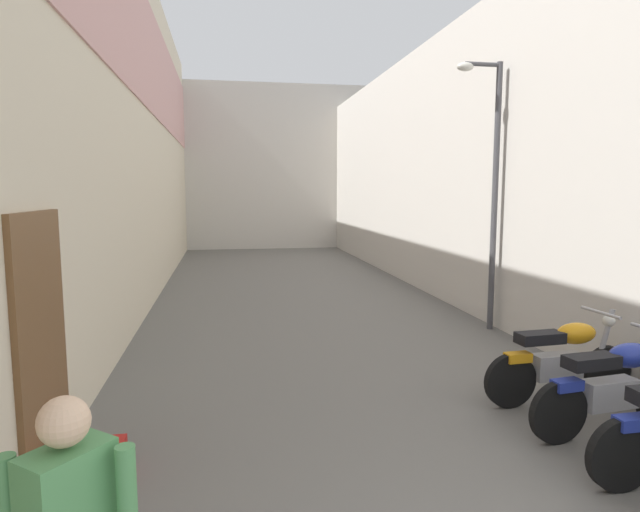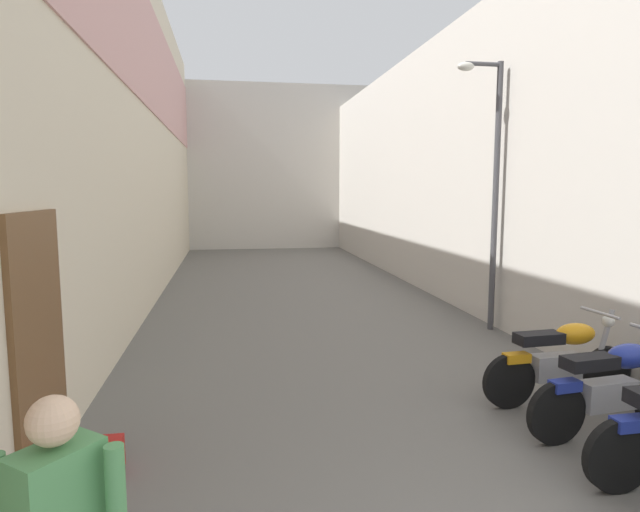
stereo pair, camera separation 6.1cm
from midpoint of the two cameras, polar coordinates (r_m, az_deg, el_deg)
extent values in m
plane|color=#66635E|center=(9.89, -0.56, -6.84)|extent=(36.71, 36.71, 0.00)
cube|color=beige|center=(11.68, -18.61, 12.60)|extent=(0.40, 20.71, 7.16)
cube|color=brown|center=(4.94, -27.44, -8.62)|extent=(0.06, 1.10, 2.20)
cube|color=#DBA39E|center=(11.92, -17.86, 20.20)|extent=(0.04, 20.71, 2.29)
cube|color=beige|center=(12.45, 13.04, 9.13)|extent=(0.40, 20.71, 5.74)
cube|color=beige|center=(22.91, -5.95, 9.31)|extent=(9.10, 2.00, 6.62)
cylinder|color=black|center=(5.05, 29.50, -18.03)|extent=(0.60, 0.09, 0.60)
cube|color=navy|center=(5.00, 30.41, -15.11)|extent=(0.28, 0.15, 0.10)
cylinder|color=black|center=(5.66, 24.13, -15.03)|extent=(0.61, 0.15, 0.60)
cube|color=#9E9EA3|center=(5.99, 28.50, -12.82)|extent=(0.58, 0.26, 0.28)
ellipsoid|color=navy|center=(6.04, 30.28, -9.18)|extent=(0.51, 0.31, 0.24)
cube|color=black|center=(5.73, 27.04, -10.04)|extent=(0.54, 0.28, 0.12)
cube|color=navy|center=(5.62, 24.90, -12.40)|extent=(0.29, 0.17, 0.10)
cylinder|color=black|center=(7.07, 28.39, -10.84)|extent=(0.60, 0.12, 0.60)
cylinder|color=black|center=(6.33, 19.73, -12.45)|extent=(0.60, 0.12, 0.60)
cube|color=#9E9EA3|center=(6.62, 24.01, -10.71)|extent=(0.57, 0.24, 0.28)
ellipsoid|color=orange|center=(6.66, 25.75, -7.47)|extent=(0.50, 0.29, 0.24)
cube|color=black|center=(6.39, 22.51, -8.08)|extent=(0.53, 0.25, 0.12)
cylinder|color=#9E9EA3|center=(6.93, 28.12, -8.16)|extent=(0.25, 0.08, 0.77)
cylinder|color=#9E9EA3|center=(6.81, 27.85, -5.38)|extent=(0.08, 0.58, 0.04)
sphere|color=silver|center=(6.91, 28.55, -6.10)|extent=(0.14, 0.14, 0.14)
cube|color=orange|center=(6.29, 20.45, -10.11)|extent=(0.29, 0.16, 0.10)
cube|color=#4C8C51|center=(2.57, -25.39, -23.39)|extent=(0.37, 0.39, 0.54)
sphere|color=#DBB28E|center=(2.40, -25.87, -15.50)|extent=(0.20, 0.20, 0.20)
cylinder|color=#4C8C51|center=(2.52, -20.12, -23.75)|extent=(0.08, 0.08, 0.52)
cube|color=red|center=(5.11, -22.59, -19.34)|extent=(0.44, 0.32, 0.28)
cylinder|color=#47474C|center=(9.45, 18.33, 5.75)|extent=(0.10, 0.10, 4.44)
cylinder|color=#47474C|center=(9.53, 17.17, 18.94)|extent=(0.60, 0.07, 0.07)
ellipsoid|color=silver|center=(9.39, 15.44, 18.86)|extent=(0.28, 0.18, 0.14)
camera|label=1|loc=(0.03, -89.79, 0.03)|focal=30.08mm
camera|label=2|loc=(0.03, 90.21, -0.03)|focal=30.08mm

